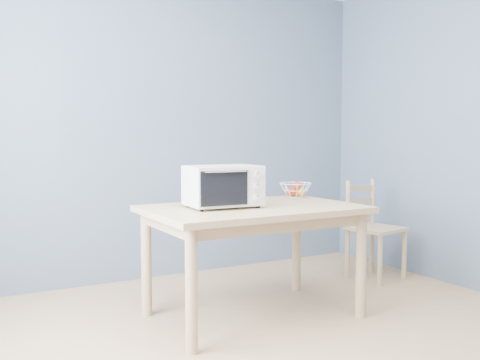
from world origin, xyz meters
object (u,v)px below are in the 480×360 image
toaster_oven (221,186)px  dining_chair (372,230)px  dining_table (253,221)px  fruit_basket (295,189)px

toaster_oven → dining_chair: toaster_oven is taller
dining_table → fruit_basket: bearing=28.3°
fruit_basket → dining_chair: (0.85, 0.06, -0.40)m
toaster_oven → dining_chair: bearing=14.5°
toaster_oven → fruit_basket: bearing=21.8°
dining_table → fruit_basket: fruit_basket is taller
dining_table → fruit_basket: 0.65m
fruit_basket → dining_chair: fruit_basket is taller
fruit_basket → dining_chair: 0.94m
dining_table → dining_chair: bearing=14.2°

